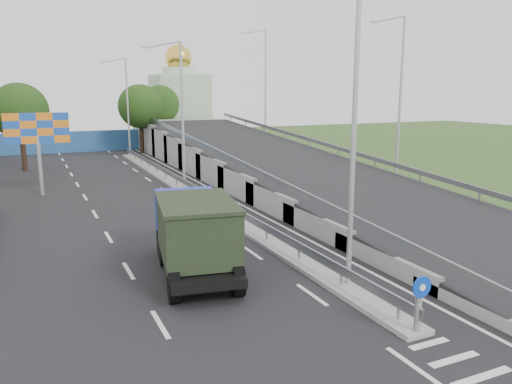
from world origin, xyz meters
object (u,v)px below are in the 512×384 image
lamp_post_near (349,125)px  lamp_post_mid (180,107)px  lamp_post_far (126,101)px  billboard (37,133)px  sign_bollard (419,304)px  church (180,102)px  dump_truck (194,230)px

lamp_post_near → lamp_post_mid: size_ratio=1.00×
lamp_post_mid → lamp_post_far: bearing=90.0°
lamp_post_mid → lamp_post_far: same height
lamp_post_far → billboard: 20.24m
sign_bollard → billboard: billboard is taller
lamp_post_near → billboard: size_ratio=1.83×
lamp_post_mid → church: bearing=73.8°
lamp_post_far → lamp_post_near: bearing=-90.0°
sign_bollard → lamp_post_near: 6.12m
sign_bollard → lamp_post_far: lamp_post_far is taller
lamp_post_near → lamp_post_mid: same height
billboard → dump_truck: 18.92m
sign_bollard → church: (10.00, 57.83, 4.28)m
lamp_post_near → dump_truck: lamp_post_near is taller
church → billboard: size_ratio=2.51×
lamp_post_mid → dump_truck: size_ratio=1.40×
lamp_post_mid → church: 35.41m
sign_bollard → lamp_post_mid: size_ratio=0.17×
sign_bollard → lamp_post_mid: bearing=89.7°
lamp_post_mid → dump_truck: 17.17m
lamp_post_near → billboard: 23.87m
church → billboard: 37.23m
lamp_post_far → dump_truck: size_ratio=1.40×
sign_bollard → lamp_post_far: (0.11, 43.83, 4.77)m
lamp_post_far → billboard: bearing=-116.8°
lamp_post_near → lamp_post_far: bearing=90.0°
dump_truck → sign_bollard: bearing=-52.0°
billboard → dump_truck: (4.85, -18.12, -2.51)m
sign_bollard → church: 58.84m
sign_bollard → dump_truck: dump_truck is taller
billboard → lamp_post_far: bearing=63.2°
lamp_post_far → billboard: lamp_post_far is taller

